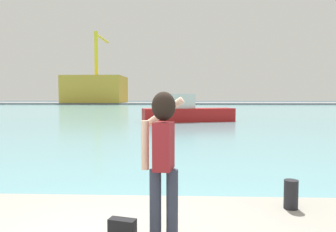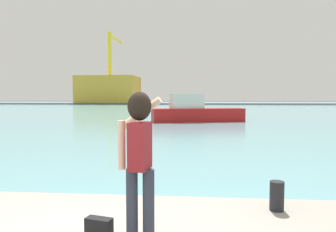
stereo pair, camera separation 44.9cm
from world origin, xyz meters
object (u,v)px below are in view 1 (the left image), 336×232
at_px(handbag, 122,229).
at_px(harbor_bollard, 291,194).
at_px(port_crane, 98,60).
at_px(warehouse_left, 96,89).
at_px(boat_moored, 186,112).
at_px(person_photographer, 163,149).

bearing_deg(handbag, harbor_bollard, 25.86).
bearing_deg(port_crane, harbor_bollard, -73.67).
bearing_deg(warehouse_left, handbag, -74.82).
height_order(handbag, boat_moored, boat_moored).
bearing_deg(warehouse_left, boat_moored, -68.65).
height_order(warehouse_left, port_crane, port_crane).
xyz_separation_m(boat_moored, port_crane, (-24.24, 63.90, 11.83)).
bearing_deg(person_photographer, harbor_bollard, -51.12).
xyz_separation_m(handbag, harbor_bollard, (2.34, 1.13, 0.10)).
height_order(handbag, warehouse_left, warehouse_left).
distance_m(harbor_bollard, warehouse_left, 91.17).
xyz_separation_m(handbag, warehouse_left, (-23.97, 88.35, 3.61)).
bearing_deg(port_crane, boat_moored, -69.23).
bearing_deg(warehouse_left, person_photographer, -74.52).
relative_size(boat_moored, port_crane, 0.41).
xyz_separation_m(harbor_bollard, boat_moored, (-1.25, 23.07, 0.14)).
bearing_deg(boat_moored, port_crane, 95.94).
xyz_separation_m(warehouse_left, port_crane, (0.83, -0.24, 8.46)).
bearing_deg(person_photographer, warehouse_left, 24.59).
bearing_deg(warehouse_left, harbor_bollard, -73.21).
xyz_separation_m(handbag, boat_moored, (1.10, 24.21, 0.24)).
height_order(harbor_bollard, boat_moored, boat_moored).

